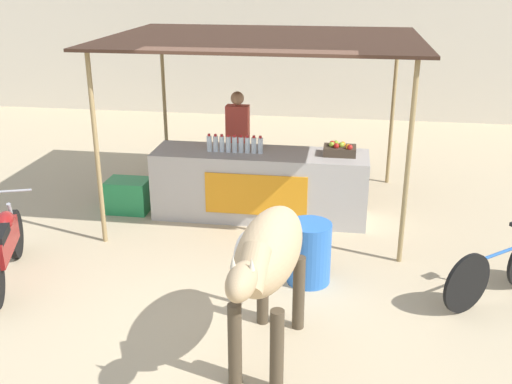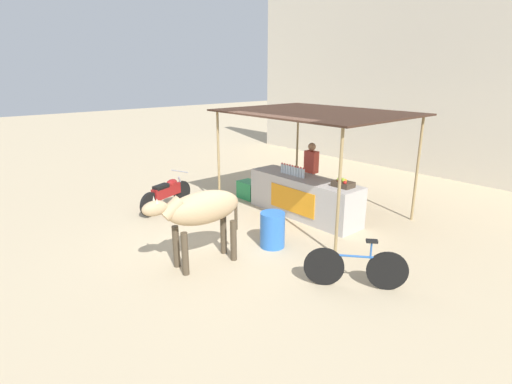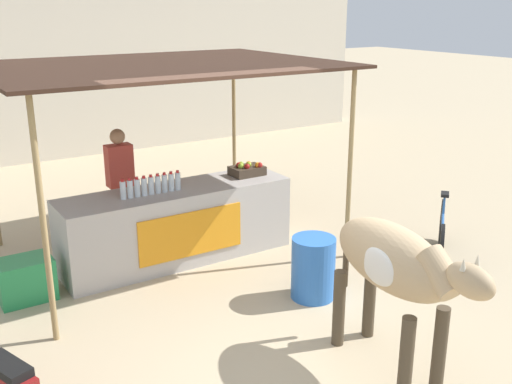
# 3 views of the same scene
# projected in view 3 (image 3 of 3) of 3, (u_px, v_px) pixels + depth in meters

# --- Properties ---
(ground_plane) EXTENTS (60.00, 60.00, 0.00)m
(ground_plane) POSITION_uv_depth(u_px,v_px,m) (272.00, 332.00, 6.10)
(ground_plane) COLOR tan
(building_wall_far) EXTENTS (16.00, 0.50, 6.47)m
(building_wall_far) POSITION_uv_depth(u_px,v_px,m) (35.00, 1.00, 11.99)
(building_wall_far) COLOR beige
(building_wall_far) RESTS_ON ground
(stall_counter) EXTENTS (3.00, 0.82, 0.96)m
(stall_counter) POSITION_uv_depth(u_px,v_px,m) (177.00, 224.00, 7.72)
(stall_counter) COLOR #B2ADA8
(stall_counter) RESTS_ON ground
(stall_awning) EXTENTS (4.20, 3.20, 2.50)m
(stall_awning) POSITION_uv_depth(u_px,v_px,m) (161.00, 71.00, 7.38)
(stall_awning) COLOR #382319
(stall_awning) RESTS_ON ground
(water_bottle_row) EXTENTS (0.79, 0.07, 0.25)m
(water_bottle_row) POSITION_uv_depth(u_px,v_px,m) (151.00, 185.00, 7.32)
(water_bottle_row) COLOR silver
(water_bottle_row) RESTS_ON stall_counter
(fruit_crate) EXTENTS (0.44, 0.32, 0.18)m
(fruit_crate) POSITION_uv_depth(u_px,v_px,m) (247.00, 170.00, 8.15)
(fruit_crate) COLOR #3F3326
(fruit_crate) RESTS_ON stall_counter
(vendor_behind_counter) EXTENTS (0.34, 0.22, 1.65)m
(vendor_behind_counter) POSITION_uv_depth(u_px,v_px,m) (121.00, 188.00, 7.98)
(vendor_behind_counter) COLOR #383842
(vendor_behind_counter) RESTS_ON ground
(cooler_box) EXTENTS (0.60, 0.44, 0.48)m
(cooler_box) POSITION_uv_depth(u_px,v_px,m) (26.00, 279.00, 6.72)
(cooler_box) COLOR #268C4C
(cooler_box) RESTS_ON ground
(water_barrel) EXTENTS (0.50, 0.50, 0.72)m
(water_barrel) POSITION_uv_depth(u_px,v_px,m) (313.00, 268.00, 6.73)
(water_barrel) COLOR blue
(water_barrel) RESTS_ON ground
(cow) EXTENTS (0.66, 1.84, 1.44)m
(cow) POSITION_uv_depth(u_px,v_px,m) (395.00, 265.00, 5.19)
(cow) COLOR tan
(cow) RESTS_ON ground
(bicycle_leaning) EXTENTS (1.29, 1.11, 0.85)m
(bicycle_leaning) POSITION_uv_depth(u_px,v_px,m) (441.00, 235.00, 7.73)
(bicycle_leaning) COLOR black
(bicycle_leaning) RESTS_ON ground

